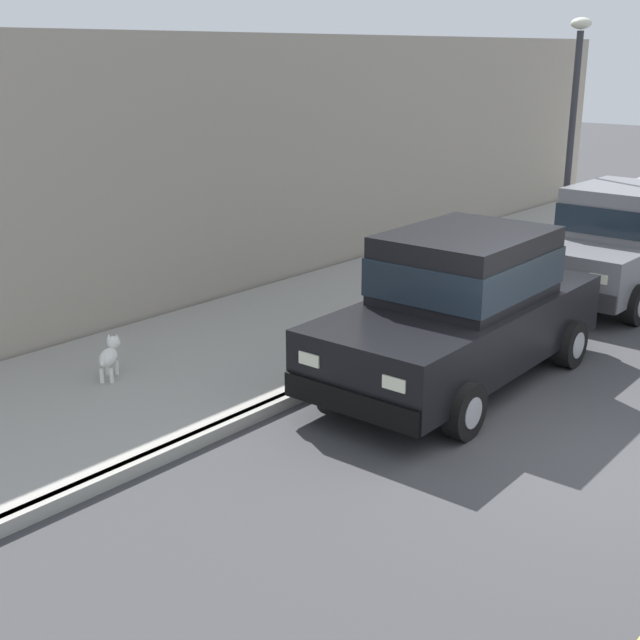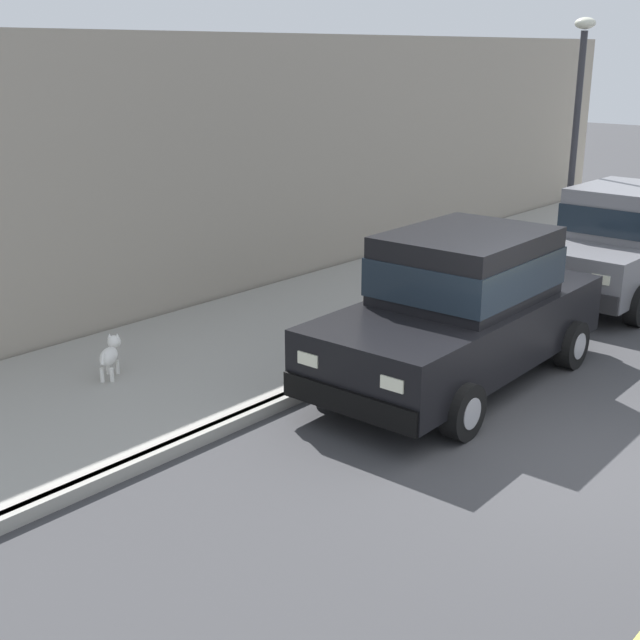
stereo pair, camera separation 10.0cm
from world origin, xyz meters
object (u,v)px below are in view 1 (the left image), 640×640
Objects in this scene: car_black_sedan at (462,306)px; car_grey_hatchback at (618,241)px; dog_white at (110,355)px; street_lamp at (573,115)px.

car_black_sedan is 4.96m from car_grey_hatchback.
car_black_sedan reaches higher than dog_white.
car_grey_hatchback is at bearing 68.71° from dog_white.
street_lamp reaches higher than dog_white.
car_grey_hatchback is (-0.03, 4.96, -0.01)m from car_black_sedan.
dog_white is at bearing -136.05° from car_black_sedan.
car_grey_hatchback is 0.86× the size of street_lamp.
street_lamp is at bearing 146.73° from car_grey_hatchback.
car_black_sedan is at bearing -76.21° from street_lamp.
car_black_sedan is 6.36m from street_lamp.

